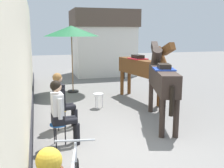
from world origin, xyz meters
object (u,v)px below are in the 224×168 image
Objects in this scene: seated_visitor_near at (61,110)px; spare_stool_white at (98,95)px; saddled_horse_near at (162,78)px; seated_visitor_far at (61,98)px; saddled_horse_far at (141,67)px; flower_planter_near at (49,167)px; cafe_parasol at (71,31)px.

spare_stool_white is (1.37, 2.51, -0.38)m from seated_visitor_near.
saddled_horse_near is 2.27m from spare_stool_white.
seated_visitor_far is at bearing -129.82° from spare_stool_white.
saddled_horse_far is (2.98, 2.99, 0.38)m from seated_visitor_near.
seated_visitor_near is 2.17× the size of flower_planter_near.
saddled_horse_far is 1.15× the size of cafe_parasol.
seated_visitor_far reaches higher than flower_planter_near.
saddled_horse_far reaches higher than flower_planter_near.
seated_visitor_far is at bearing -145.22° from saddled_horse_far.
saddled_horse_near is 2.20m from saddled_horse_far.
saddled_horse_near is at bearing -67.03° from cafe_parasol.
saddled_horse_far is at bearing -43.61° from cafe_parasol.
seated_visitor_near is 1.00× the size of seated_visitor_far.
spare_stool_white is at bearing -79.50° from cafe_parasol.
seated_visitor_near is 0.48× the size of saddled_horse_near.
saddled_horse_far is at bearing 34.78° from seated_visitor_far.
flower_planter_near is at bearing -112.87° from spare_stool_white.
cafe_parasol is 3.18m from spare_stool_white.
saddled_horse_near reaches higher than flower_planter_near.
seated_visitor_far is 0.48× the size of saddled_horse_near.
spare_stool_white is at bearing 50.18° from seated_visitor_far.
saddled_horse_far is at bearing 81.83° from saddled_horse_near.
flower_planter_near is (-0.43, -2.50, -0.44)m from seated_visitor_far.
saddled_horse_far is (0.31, 2.18, 0.00)m from saddled_horse_near.
seated_visitor_far is 0.54× the size of cafe_parasol.
saddled_horse_near is at bearing 16.99° from seated_visitor_near.
cafe_parasol is at bearing 79.20° from flower_planter_near.
seated_visitor_near is 4.25m from saddled_horse_far.
cafe_parasol is (1.24, 6.47, 2.03)m from flower_planter_near.
seated_visitor_far is 2.00m from spare_stool_white.
saddled_horse_far reaches higher than seated_visitor_near.
saddled_horse_near is at bearing -98.17° from saddled_horse_far.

